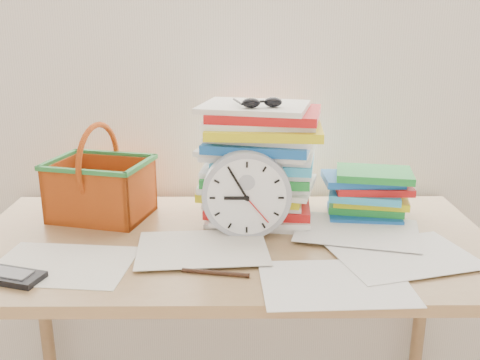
{
  "coord_description": "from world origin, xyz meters",
  "views": [
    {
      "loc": [
        0.01,
        0.27,
        1.32
      ],
      "look_at": [
        0.02,
        1.6,
        0.92
      ],
      "focal_mm": 40.0,
      "sensor_mm": 36.0,
      "label": 1
    }
  ],
  "objects_px": {
    "clock": "(247,195)",
    "book_stack": "(367,193)",
    "desk": "(232,264)",
    "basket": "(100,172)",
    "calculator": "(10,276)",
    "paper_stack": "(260,163)"
  },
  "relations": [
    {
      "from": "desk",
      "to": "calculator",
      "type": "distance_m",
      "value": 0.56
    },
    {
      "from": "paper_stack",
      "to": "calculator",
      "type": "xyz_separation_m",
      "value": [
        -0.58,
        -0.39,
        -0.16
      ]
    },
    {
      "from": "clock",
      "to": "calculator",
      "type": "distance_m",
      "value": 0.61
    },
    {
      "from": "clock",
      "to": "book_stack",
      "type": "height_order",
      "value": "clock"
    },
    {
      "from": "desk",
      "to": "calculator",
      "type": "relative_size",
      "value": 9.24
    },
    {
      "from": "clock",
      "to": "desk",
      "type": "bearing_deg",
      "value": -153.57
    },
    {
      "from": "desk",
      "to": "calculator",
      "type": "xyz_separation_m",
      "value": [
        -0.5,
        -0.23,
        0.08
      ]
    },
    {
      "from": "book_stack",
      "to": "paper_stack",
      "type": "bearing_deg",
      "value": -179.74
    },
    {
      "from": "calculator",
      "to": "desk",
      "type": "bearing_deg",
      "value": 41.84
    },
    {
      "from": "paper_stack",
      "to": "clock",
      "type": "distance_m",
      "value": 0.16
    },
    {
      "from": "desk",
      "to": "basket",
      "type": "bearing_deg",
      "value": 156.03
    },
    {
      "from": "calculator",
      "to": "book_stack",
      "type": "bearing_deg",
      "value": 40.81
    },
    {
      "from": "clock",
      "to": "basket",
      "type": "distance_m",
      "value": 0.45
    },
    {
      "from": "desk",
      "to": "clock",
      "type": "relative_size",
      "value": 5.91
    },
    {
      "from": "basket",
      "to": "calculator",
      "type": "distance_m",
      "value": 0.44
    },
    {
      "from": "desk",
      "to": "book_stack",
      "type": "distance_m",
      "value": 0.46
    },
    {
      "from": "paper_stack",
      "to": "calculator",
      "type": "distance_m",
      "value": 0.72
    },
    {
      "from": "basket",
      "to": "calculator",
      "type": "height_order",
      "value": "basket"
    },
    {
      "from": "paper_stack",
      "to": "book_stack",
      "type": "distance_m",
      "value": 0.33
    },
    {
      "from": "desk",
      "to": "basket",
      "type": "height_order",
      "value": "basket"
    },
    {
      "from": "paper_stack",
      "to": "calculator",
      "type": "height_order",
      "value": "paper_stack"
    },
    {
      "from": "clock",
      "to": "basket",
      "type": "relative_size",
      "value": 0.86
    }
  ]
}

